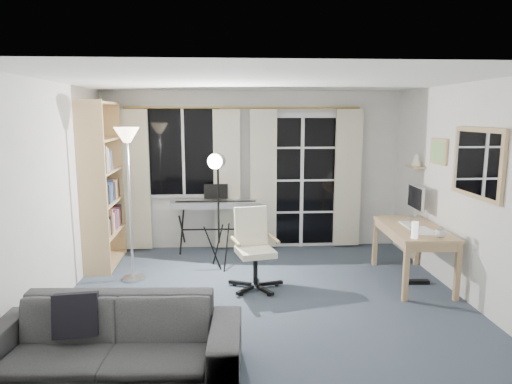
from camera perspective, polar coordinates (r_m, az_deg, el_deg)
floor at (r=5.37m, az=0.84°, el=-12.90°), size 4.50×4.00×0.02m
window at (r=6.97m, az=-9.06°, el=5.02°), size 1.20×0.08×1.40m
french_door at (r=7.08m, az=5.70°, el=1.30°), size 1.32×0.09×2.11m
curtains at (r=6.90m, az=-1.47°, el=1.69°), size 3.60×0.07×2.13m
bookshelf at (r=6.52m, az=-19.04°, el=0.39°), size 0.38×1.05×2.23m
torchiere_lamp at (r=5.71m, az=-15.73°, el=4.07°), size 0.40×0.40×1.90m
keyboard_piano at (r=6.78m, az=-5.04°, el=-1.65°), size 1.32×0.65×0.96m
studio_light at (r=5.92m, az=-4.92°, el=2.17°), size 0.35×0.36×1.60m
office_chair at (r=5.49m, az=-0.41°, el=-6.07°), size 0.66×0.65×0.96m
desk at (r=5.94m, az=19.06°, el=-4.92°), size 0.70×1.33×0.70m
monitor at (r=6.35m, az=19.33°, el=-0.78°), size 0.17×0.50×0.44m
desk_clutter at (r=5.74m, az=19.26°, el=-6.10°), size 0.43×0.79×0.88m
mug at (r=5.50m, az=22.09°, el=-4.70°), size 0.12×0.09×0.11m
wall_mirror at (r=5.31m, az=25.93°, el=3.27°), size 0.04×0.94×0.74m
framed_print at (r=6.10m, az=21.89°, el=4.73°), size 0.03×0.42×0.32m
wall_shelf at (r=6.54m, az=19.38°, el=3.48°), size 0.16×0.30×0.18m
sofa at (r=3.89m, az=-17.89°, el=-15.93°), size 2.07×0.70×0.80m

